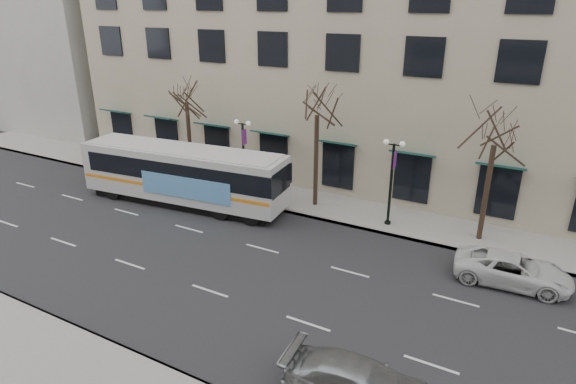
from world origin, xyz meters
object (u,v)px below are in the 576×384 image
Objects in this scene: tree_far_left at (185,89)px; tree_far_right at (497,127)px; white_pickup at (513,269)px; lamp_post_left at (244,154)px; lamp_post_right at (391,179)px; city_bus at (184,174)px; tree_far_mid at (317,99)px.

tree_far_left is 20.00m from tree_far_right.
tree_far_left is at bearing 76.57° from white_pickup.
lamp_post_left is at bearing 75.70° from white_pickup.
lamp_post_right reaches higher than city_bus.
lamp_post_left is 17.40m from white_pickup.
tree_far_mid is at bearing 180.00° from tree_far_right.
tree_far_right reaches higher than lamp_post_left.
city_bus is at bearing -55.90° from tree_far_left.
lamp_post_left reaches higher than city_bus.
tree_far_right is at bearing -0.00° from tree_far_mid.
tree_far_mid is 6.41m from lamp_post_right.
lamp_post_left is (5.01, -0.60, -3.75)m from tree_far_left.
city_bus is (-7.59, -3.56, -4.86)m from tree_far_mid.
tree_far_mid is 9.69m from city_bus.
city_bus is at bearing 85.67° from white_pickup.
tree_far_left is at bearing 180.00° from tree_far_right.
white_pickup is (21.97, -3.80, -5.98)m from tree_far_left.
lamp_post_left is (-14.99, -0.60, -3.48)m from tree_far_right.
lamp_post_right is at bearing 61.71° from white_pickup.
tree_far_mid is 1.64× the size of lamp_post_left.
white_pickup is (11.97, -3.80, -6.19)m from tree_far_mid.
lamp_post_right is 7.98m from white_pickup.
tree_far_left reaches higher than city_bus.
tree_far_right is at bearing 5.78° from city_bus.
tree_far_mid reaches higher than city_bus.
tree_far_right is 18.47m from city_bus.
tree_far_mid is at bearing 19.45° from city_bus.
lamp_post_left is 1.01× the size of white_pickup.
city_bus is at bearing -168.58° from tree_far_right.
tree_far_right is 0.58× the size of city_bus.
tree_far_left is at bearing 173.17° from lamp_post_left.
white_pickup is (1.97, -3.80, -5.70)m from tree_far_right.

